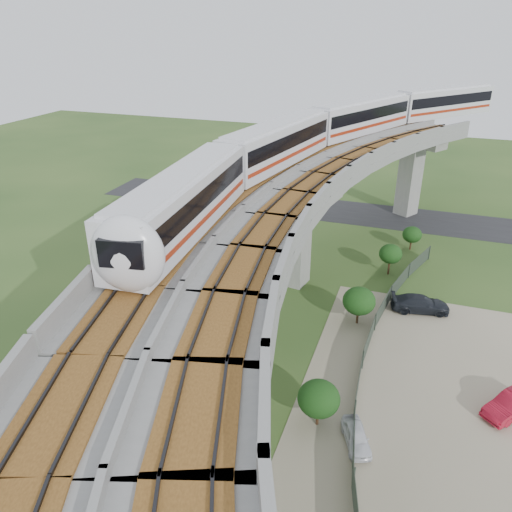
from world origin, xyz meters
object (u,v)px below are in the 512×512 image
Objects in this scene: car_red at (512,404)px; car_dark at (420,304)px; metro_train at (340,132)px; car_white at (356,436)px.

car_red is 0.88× the size of car_dark.
metro_train reaches higher than car_dark.
car_red is at bearing -51.71° from metro_train.
car_red is (8.50, 5.46, 0.14)m from car_white.
metro_train is at bearing 169.51° from car_red.
metro_train is 12.71× the size of car_dark.
car_dark reaches higher than car_white.
car_red is 11.86m from car_dark.
car_dark is at bearing 160.30° from car_red.
car_white is at bearing -75.55° from metro_train.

